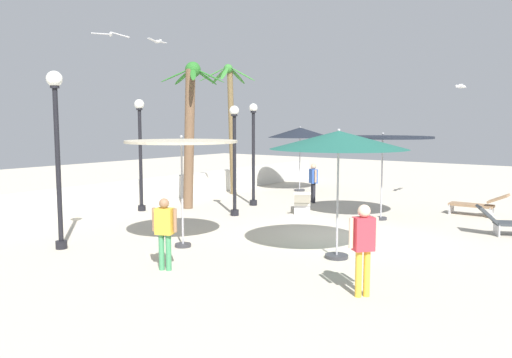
# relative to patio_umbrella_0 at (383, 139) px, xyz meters

# --- Properties ---
(ground_plane) EXTENTS (56.00, 56.00, 0.00)m
(ground_plane) POSITION_rel_patio_umbrella_0_xyz_m (-2.93, -0.22, -2.61)
(ground_plane) COLOR beige
(boundary_wall) EXTENTS (25.20, 0.30, 0.97)m
(boundary_wall) POSITION_rel_patio_umbrella_0_xyz_m (-2.93, 8.63, -2.12)
(boundary_wall) COLOR silver
(boundary_wall) RESTS_ON ground_plane
(patio_umbrella_0) EXTENTS (3.17, 3.17, 2.83)m
(patio_umbrella_0) POSITION_rel_patio_umbrella_0_xyz_m (0.00, 0.00, 0.00)
(patio_umbrella_0) COLOR #333338
(patio_umbrella_0) RESTS_ON ground_plane
(patio_umbrella_1) EXTENTS (3.16, 3.16, 3.00)m
(patio_umbrella_1) POSITION_rel_patio_umbrella_0_xyz_m (-5.10, -1.07, 0.12)
(patio_umbrella_1) COLOR #333338
(patio_umbrella_1) RESTS_ON ground_plane
(patio_umbrella_2) EXTENTS (2.79, 2.79, 2.83)m
(patio_umbrella_2) POSITION_rel_patio_umbrella_0_xyz_m (-6.46, 2.57, -0.03)
(patio_umbrella_2) COLOR #333338
(patio_umbrella_2) RESTS_ON ground_plane
(patio_umbrella_3) EXTENTS (2.94, 2.94, 2.97)m
(patio_umbrella_3) POSITION_rel_patio_umbrella_0_xyz_m (4.44, 5.84, 0.08)
(patio_umbrella_3) COLOR #333338
(patio_umbrella_3) RESTS_ON ground_plane
(palm_tree_1) EXTENTS (2.22, 2.30, 5.35)m
(palm_tree_1) POSITION_rel_patio_umbrella_0_xyz_m (-1.95, 6.59, 0.63)
(palm_tree_1) COLOR brown
(palm_tree_1) RESTS_ON ground_plane
(palm_tree_2) EXTENTS (2.46, 2.51, 5.63)m
(palm_tree_2) POSITION_rel_patio_umbrella_0_xyz_m (1.69, 7.69, 0.88)
(palm_tree_2) COLOR brown
(palm_tree_2) RESTS_ON ground_plane
(lamp_post_0) EXTENTS (0.39, 0.39, 4.38)m
(lamp_post_0) POSITION_rel_patio_umbrella_0_xyz_m (-8.41, 4.87, 0.16)
(lamp_post_0) COLOR black
(lamp_post_0) RESTS_ON ground_plane
(lamp_post_1) EXTENTS (0.32, 0.32, 3.70)m
(lamp_post_1) POSITION_rel_patio_umbrella_0_xyz_m (-2.25, 4.28, -0.51)
(lamp_post_1) COLOR black
(lamp_post_1) RESTS_ON ground_plane
(lamp_post_2) EXTENTS (0.31, 0.31, 3.85)m
(lamp_post_2) POSITION_rel_patio_umbrella_0_xyz_m (-0.14, 5.07, -0.45)
(lamp_post_2) COLOR black
(lamp_post_2) RESTS_ON ground_plane
(lamp_post_3) EXTENTS (0.34, 0.34, 3.95)m
(lamp_post_3) POSITION_rel_patio_umbrella_0_xyz_m (-3.50, 7.56, -0.27)
(lamp_post_3) COLOR black
(lamp_post_3) RESTS_ON ground_plane
(lounge_chair_0) EXTENTS (1.34, 1.93, 0.84)m
(lounge_chair_0) POSITION_rel_patio_umbrella_0_xyz_m (-0.10, -3.89, -2.22)
(lounge_chair_0) COLOR #B7B7BC
(lounge_chair_0) RESTS_ON ground_plane
(lounge_chair_1) EXTENTS (1.88, 1.47, 0.84)m
(lounge_chair_1) POSITION_rel_patio_umbrella_0_xyz_m (-0.38, 2.76, -2.21)
(lounge_chair_1) COLOR #B7B7BC
(lounge_chair_1) RESTS_ON ground_plane
(lounge_chair_2) EXTENTS (0.57, 1.85, 0.82)m
(lounge_chair_2) POSITION_rel_patio_umbrella_0_xyz_m (2.59, -2.38, -2.20)
(lounge_chair_2) COLOR #B7B7BC
(lounge_chair_2) RESTS_ON ground_plane
(guest_0) EXTENTS (0.36, 0.52, 1.55)m
(guest_0) POSITION_rel_patio_umbrella_0_xyz_m (-8.17, 1.40, -1.67)
(guest_0) COLOR #3F8C59
(guest_0) RESTS_ON ground_plane
(guest_1) EXTENTS (0.41, 0.46, 1.54)m
(guest_1) POSITION_rel_patio_umbrella_0_xyz_m (1.75, 3.55, -1.68)
(guest_1) COLOR #26262D
(guest_1) RESTS_ON ground_plane
(guest_2) EXTENTS (0.44, 0.42, 1.69)m
(guest_2) POSITION_rel_patio_umbrella_0_xyz_m (-7.20, -2.69, -1.58)
(guest_2) COLOR gold
(guest_2) RESTS_ON ground_plane
(seagull_0) EXTENTS (1.23, 0.87, 0.18)m
(seagull_0) POSITION_rel_patio_umbrella_0_xyz_m (-3.18, 9.43, 3.79)
(seagull_0) COLOR white
(seagull_1) EXTENTS (1.30, 0.38, 0.17)m
(seagull_1) POSITION_rel_patio_umbrella_0_xyz_m (4.91, -1.02, 1.91)
(seagull_1) COLOR white
(seagull_2) EXTENTS (1.06, 0.38, 0.14)m
(seagull_2) POSITION_rel_patio_umbrella_0_xyz_m (-1.07, 9.18, 3.79)
(seagull_2) COLOR white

